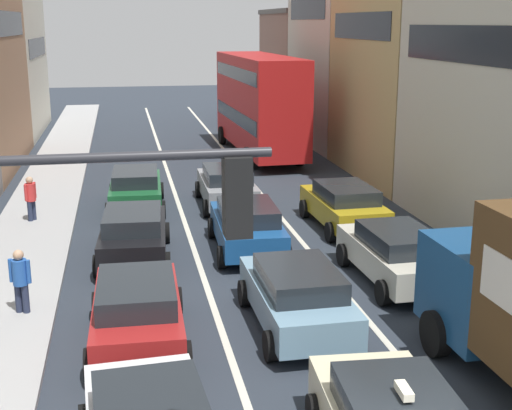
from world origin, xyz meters
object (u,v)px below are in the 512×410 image
Objects in this scene: sedan_left_lane_third at (134,233)px; wagon_left_lane_second at (137,309)px; sedan_centre_lane_second at (297,295)px; pedestrian_mid_sidewalk at (31,197)px; sedan_right_lane_behind_truck at (396,253)px; pedestrian_near_kerb at (20,279)px; traffic_light_pole at (53,313)px; wagon_right_lane_far at (344,205)px; bus_mid_queue_primary at (259,100)px; hatchback_centre_lane_third at (247,225)px; sedan_left_lane_fourth at (136,188)px; coupe_centre_lane_fourth at (227,185)px.

wagon_left_lane_second is at bearing -176.97° from sedan_left_lane_third.
pedestrian_mid_sidewalk is at bearing 33.96° from sedan_centre_lane_second.
sedan_right_lane_behind_truck is 9.40m from pedestrian_near_kerb.
pedestrian_mid_sidewalk is at bearing 97.83° from traffic_light_pole.
wagon_right_lane_far is 10.56m from pedestrian_mid_sidewalk.
sedan_left_lane_third is at bearing 166.24° from pedestrian_near_kerb.
pedestrian_near_kerb reaches higher than wagon_left_lane_second.
sedan_left_lane_third is 2.65× the size of pedestrian_near_kerb.
sedan_centre_lane_second is 6.36m from pedestrian_near_kerb.
pedestrian_near_kerb is (-9.38, -19.28, -1.88)m from bus_mid_queue_primary.
traffic_light_pole reaches higher than hatchback_centre_lane_third.
traffic_light_pole is at bearing 139.85° from sedan_right_lane_behind_truck.
pedestrian_near_kerb is at bearing 152.03° from bus_mid_queue_primary.
bus_mid_queue_primary is at bearing -0.53° from wagon_right_lane_far.
sedan_left_lane_third is 7.44m from sedan_right_lane_behind_truck.
sedan_left_lane_fourth is (0.26, 11.35, 0.00)m from wagon_left_lane_second.
pedestrian_near_kerb is (-2.59, 1.91, 0.15)m from wagon_left_lane_second.
sedan_left_lane_third is 0.42× the size of bus_mid_queue_primary.
sedan_left_lane_fourth is (-3.14, 5.57, 0.00)m from hatchback_centre_lane_third.
hatchback_centre_lane_third is 3.35m from sedan_left_lane_third.
sedan_right_lane_behind_truck is (3.27, 2.32, 0.00)m from sedan_centre_lane_second.
wagon_right_lane_far is at bearing -3.86° from sedan_right_lane_behind_truck.
wagon_right_lane_far is (7.00, 7.59, 0.00)m from wagon_left_lane_second.
traffic_light_pole reaches higher than sedan_centre_lane_second.
bus_mid_queue_primary is 15.16m from pedestrian_mid_sidewalk.
wagon_left_lane_second and wagon_right_lane_far have the same top height.
wagon_right_lane_far is (3.60, 1.81, 0.00)m from hatchback_centre_lane_third.
wagon_right_lane_far is at bearing -116.82° from sedan_left_lane_fourth.
sedan_left_lane_third is (-3.47, 5.49, 0.00)m from sedan_centre_lane_second.
sedan_left_lane_fourth is at bearing 34.87° from sedan_right_lane_behind_truck.
pedestrian_mid_sidewalk is at bearing 19.36° from wagon_left_lane_second.
bus_mid_queue_primary is at bearing 74.79° from traffic_light_pole.
coupe_centre_lane_fourth is at bearing -1.05° from sedan_centre_lane_second.
pedestrian_mid_sidewalk is (-10.06, 7.54, 0.15)m from sedan_right_lane_behind_truck.
sedan_right_lane_behind_truck is 2.62× the size of pedestrian_near_kerb.
sedan_centre_lane_second is at bearing -161.47° from sedan_left_lane_fourth.
pedestrian_near_kerb is at bearing 54.89° from wagon_left_lane_second.
traffic_light_pole is 17.55m from pedestrian_mid_sidewalk.
pedestrian_near_kerb is (-9.59, -5.68, 0.15)m from wagon_right_lane_far.
hatchback_centre_lane_third is 2.63× the size of pedestrian_mid_sidewalk.
bus_mid_queue_primary reaches higher than wagon_right_lane_far.
wagon_left_lane_second and sedan_right_lane_behind_truck have the same top height.
sedan_right_lane_behind_truck is at bearing -111.58° from sedan_left_lane_third.
sedan_centre_lane_second and coupe_centre_lane_fourth have the same top height.
sedan_centre_lane_second is 0.98× the size of sedan_left_lane_third.
sedan_left_lane_fourth is (0.21, 5.71, 0.00)m from sedan_left_lane_third.
pedestrian_mid_sidewalk is (-10.27, 2.42, 0.15)m from wagon_right_lane_far.
wagon_left_lane_second is 10.53m from pedestrian_mid_sidewalk.
coupe_centre_lane_fourth is at bearing 167.86° from pedestrian_near_kerb.
wagon_left_lane_second is 22.34m from bus_mid_queue_primary.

